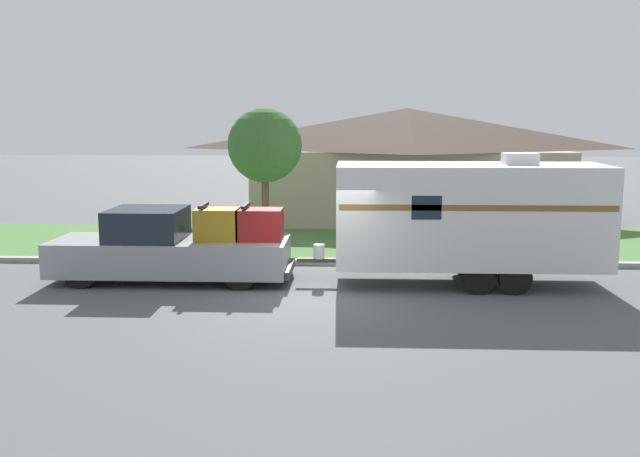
# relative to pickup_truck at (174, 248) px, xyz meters

# --- Properties ---
(ground_plane) EXTENTS (120.00, 120.00, 0.00)m
(ground_plane) POSITION_rel_pickup_truck_xyz_m (3.87, -1.51, -0.87)
(ground_plane) COLOR #515456
(curb_strip) EXTENTS (80.00, 0.30, 0.14)m
(curb_strip) POSITION_rel_pickup_truck_xyz_m (3.87, 2.24, -0.80)
(curb_strip) COLOR #999993
(curb_strip) RESTS_ON ground_plane
(lawn_strip) EXTENTS (80.00, 7.00, 0.03)m
(lawn_strip) POSITION_rel_pickup_truck_xyz_m (3.87, 5.89, -0.86)
(lawn_strip) COLOR #477538
(lawn_strip) RESTS_ON ground_plane
(house_across_street) EXTENTS (13.14, 6.97, 4.53)m
(house_across_street) POSITION_rel_pickup_truck_xyz_m (6.79, 11.73, 1.47)
(house_across_street) COLOR gray
(house_across_street) RESTS_ON ground_plane
(pickup_truck) EXTENTS (6.13, 2.05, 2.01)m
(pickup_truck) POSITION_rel_pickup_truck_xyz_m (0.00, 0.00, 0.00)
(pickup_truck) COLOR black
(pickup_truck) RESTS_ON ground_plane
(travel_trailer) EXTENTS (7.64, 2.35, 3.32)m
(travel_trailer) POSITION_rel_pickup_truck_xyz_m (7.52, -0.00, 0.89)
(travel_trailer) COLOR black
(travel_trailer) RESTS_ON ground_plane
(mailbox) EXTENTS (0.48, 0.20, 1.35)m
(mailbox) POSITION_rel_pickup_truck_xyz_m (5.34, 3.10, 0.16)
(mailbox) COLOR brown
(mailbox) RESTS_ON ground_plane
(tree_in_yard) EXTENTS (2.35, 2.35, 4.48)m
(tree_in_yard) POSITION_rel_pickup_truck_xyz_m (1.81, 4.68, 2.41)
(tree_in_yard) COLOR brown
(tree_in_yard) RESTS_ON ground_plane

